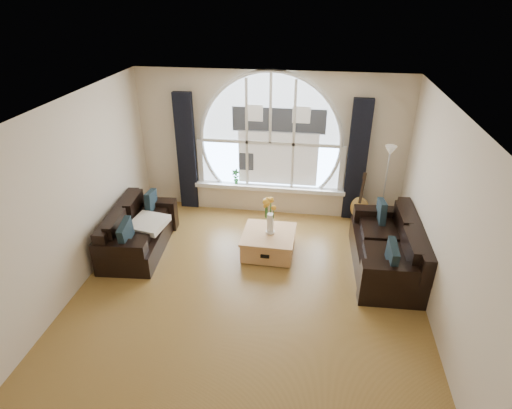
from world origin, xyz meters
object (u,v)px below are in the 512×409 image
sofa_left (138,228)px  potted_plant (236,176)px  vase_flowers (270,212)px  sofa_right (387,247)px  guitar (361,197)px  floor_lamp (384,189)px  coffee_chest (269,242)px

sofa_left → potted_plant: bearing=46.5°
sofa_left → vase_flowers: (2.19, 0.22, 0.37)m
vase_flowers → sofa_right: bearing=-6.5°
guitar → potted_plant: guitar is taller
sofa_right → floor_lamp: bearing=85.4°
vase_flowers → floor_lamp: 2.18m
potted_plant → floor_lamp: bearing=-7.7°
guitar → vase_flowers: bearing=-116.4°
sofa_left → floor_lamp: size_ratio=1.03×
floor_lamp → potted_plant: size_ratio=5.39×
coffee_chest → floor_lamp: bearing=30.9°
coffee_chest → potted_plant: 1.75m
coffee_chest → potted_plant: bearing=120.7°
sofa_left → floor_lamp: (4.10, 1.28, 0.40)m
sofa_left → potted_plant: 2.16m
sofa_right → vase_flowers: bearing=171.6°
sofa_left → sofa_right: size_ratio=0.88×
sofa_right → floor_lamp: (0.06, 1.27, 0.40)m
vase_flowers → potted_plant: 1.67m
sofa_left → potted_plant: (1.35, 1.66, 0.30)m
coffee_chest → guitar: 2.03m
vase_flowers → guitar: bearing=38.7°
vase_flowers → floor_lamp: (1.91, 1.06, 0.03)m
floor_lamp → potted_plant: floor_lamp is taller
floor_lamp → guitar: bearing=154.5°
potted_plant → sofa_right: bearing=-31.5°
vase_flowers → guitar: (1.54, 1.24, -0.24)m
coffee_chest → floor_lamp: size_ratio=0.53×
vase_flowers → coffee_chest: bearing=-118.9°
coffee_chest → guitar: size_ratio=0.81×
coffee_chest → vase_flowers: 0.56m
sofa_left → floor_lamp: floor_lamp is taller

